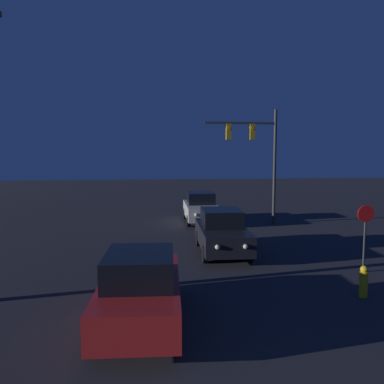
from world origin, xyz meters
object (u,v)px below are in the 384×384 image
Objects in this scene: stop_sign at (365,227)px; car_mid at (222,232)px; car_far at (201,208)px; car_near at (140,288)px; traffic_signal_mast at (258,149)px; fire_hydrant at (364,282)px.

car_mid is at bearing 144.82° from stop_sign.
car_far is at bearing 112.68° from stop_sign.
stop_sign reaches higher than car_near.
car_mid is 0.67× the size of traffic_signal_mast.
car_near reaches higher than fire_hydrant.
car_far is 12.89m from fire_hydrant.
traffic_signal_mast reaches higher than car_near.
traffic_signal_mast is at bearing 88.76° from fire_hydrant.
stop_sign is (4.33, -10.37, 0.72)m from car_far.
stop_sign is (4.45, -3.14, 0.72)m from car_mid.
car_mid is at bearing 90.51° from car_far.
car_near and car_far have the same top height.
fire_hydrant is (3.14, -5.29, -0.44)m from car_mid.
traffic_signal_mast is 7.27× the size of fire_hydrant.
car_mid reaches higher than fire_hydrant.
traffic_signal_mast is 12.28m from fire_hydrant.
stop_sign reaches higher than car_mid.
car_near is at bearing -117.69° from traffic_signal_mast.
car_mid is (3.24, 6.32, 0.00)m from car_near.
stop_sign is at bearing 146.91° from car_mid.
car_near is 8.36m from stop_sign.
stop_sign is 2.56× the size of fire_hydrant.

